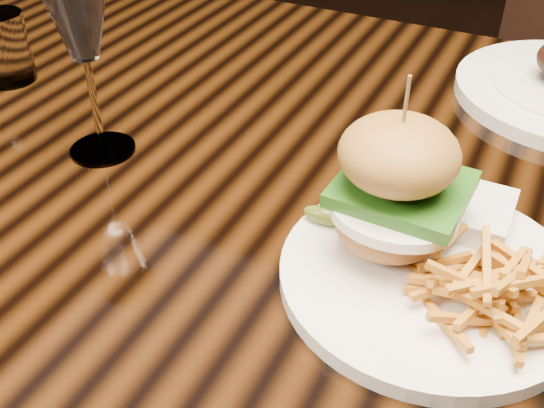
% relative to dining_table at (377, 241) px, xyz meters
% --- Properties ---
extents(dining_table, '(1.60, 0.90, 0.75)m').
position_rel_dining_table_xyz_m(dining_table, '(0.00, 0.00, 0.00)').
color(dining_table, black).
rests_on(dining_table, ground).
extents(burger_plate, '(0.26, 0.26, 0.18)m').
position_rel_dining_table_xyz_m(burger_plate, '(0.07, -0.12, 0.12)').
color(burger_plate, white).
rests_on(burger_plate, dining_table).
extents(ramekin, '(0.10, 0.10, 0.04)m').
position_rel_dining_table_xyz_m(ramekin, '(0.09, -0.04, 0.09)').
color(ramekin, white).
rests_on(ramekin, dining_table).
extents(wine_glass, '(0.08, 0.08, 0.21)m').
position_rel_dining_table_xyz_m(wine_glass, '(-0.30, -0.08, 0.23)').
color(wine_glass, white).
rests_on(wine_glass, dining_table).
extents(water_tumbler, '(0.07, 0.07, 0.09)m').
position_rel_dining_table_xyz_m(water_tumbler, '(-0.53, 0.01, 0.12)').
color(water_tumbler, white).
rests_on(water_tumbler, dining_table).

